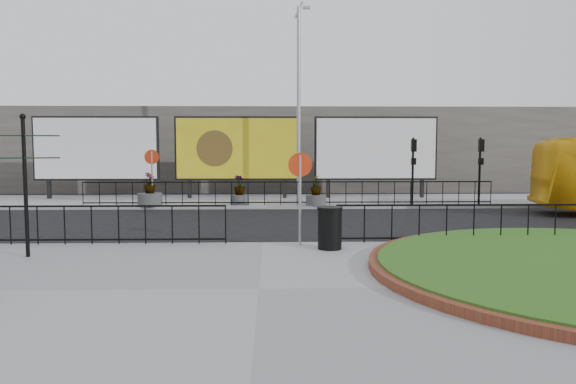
{
  "coord_description": "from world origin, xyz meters",
  "views": [
    {
      "loc": [
        0.25,
        -15.29,
        2.8
      ],
      "look_at": [
        0.72,
        0.92,
        1.43
      ],
      "focal_mm": 35.0,
      "sensor_mm": 36.0,
      "label": 1
    }
  ],
  "objects_px": {
    "planter_b": "(240,193)",
    "planter_c": "(316,195)",
    "fingerpost_sign": "(25,171)",
    "litter_bin": "(330,228)",
    "lamp_post": "(299,101)",
    "billboard_mid": "(237,149)",
    "planter_a": "(150,195)"
  },
  "relations": [
    {
      "from": "planter_b",
      "to": "planter_c",
      "type": "bearing_deg",
      "value": -6.62
    },
    {
      "from": "fingerpost_sign",
      "to": "litter_bin",
      "type": "xyz_separation_m",
      "value": [
        7.35,
        0.78,
        -1.51
      ]
    },
    {
      "from": "planter_b",
      "to": "lamp_post",
      "type": "bearing_deg",
      "value": 24.0
    },
    {
      "from": "lamp_post",
      "to": "planter_c",
      "type": "bearing_deg",
      "value": -66.59
    },
    {
      "from": "billboard_mid",
      "to": "planter_b",
      "type": "xyz_separation_m",
      "value": [
        0.3,
        -3.18,
        -1.98
      ]
    },
    {
      "from": "planter_a",
      "to": "planter_b",
      "type": "bearing_deg",
      "value": 5.76
    },
    {
      "from": "planter_b",
      "to": "billboard_mid",
      "type": "bearing_deg",
      "value": 95.39
    },
    {
      "from": "planter_a",
      "to": "billboard_mid",
      "type": "bearing_deg",
      "value": 44.66
    },
    {
      "from": "litter_bin",
      "to": "planter_c",
      "type": "xyz_separation_m",
      "value": [
        0.46,
        10.44,
        -0.08
      ]
    },
    {
      "from": "billboard_mid",
      "to": "planter_a",
      "type": "height_order",
      "value": "billboard_mid"
    },
    {
      "from": "lamp_post",
      "to": "planter_c",
      "type": "height_order",
      "value": "lamp_post"
    },
    {
      "from": "billboard_mid",
      "to": "litter_bin",
      "type": "xyz_separation_m",
      "value": [
        3.24,
        -14.01,
        -1.93
      ]
    },
    {
      "from": "fingerpost_sign",
      "to": "lamp_post",
      "type": "bearing_deg",
      "value": 53.14
    },
    {
      "from": "planter_b",
      "to": "planter_c",
      "type": "height_order",
      "value": "planter_b"
    },
    {
      "from": "lamp_post",
      "to": "planter_a",
      "type": "distance_m",
      "value": 8.02
    },
    {
      "from": "lamp_post",
      "to": "planter_c",
      "type": "distance_m",
      "value": 4.58
    },
    {
      "from": "litter_bin",
      "to": "planter_b",
      "type": "distance_m",
      "value": 11.23
    },
    {
      "from": "billboard_mid",
      "to": "fingerpost_sign",
      "type": "distance_m",
      "value": 15.36
    },
    {
      "from": "planter_b",
      "to": "litter_bin",
      "type": "bearing_deg",
      "value": -74.85
    },
    {
      "from": "billboard_mid",
      "to": "fingerpost_sign",
      "type": "xyz_separation_m",
      "value": [
        -4.12,
        -14.8,
        -0.42
      ]
    },
    {
      "from": "lamp_post",
      "to": "fingerpost_sign",
      "type": "xyz_separation_m",
      "value": [
        -7.12,
        -12.83,
        -2.65
      ]
    },
    {
      "from": "lamp_post",
      "to": "planter_b",
      "type": "bearing_deg",
      "value": -156.0
    },
    {
      "from": "lamp_post",
      "to": "fingerpost_sign",
      "type": "relative_size",
      "value": 2.7
    },
    {
      "from": "planter_b",
      "to": "planter_c",
      "type": "relative_size",
      "value": 1.0
    },
    {
      "from": "billboard_mid",
      "to": "lamp_post",
      "type": "distance_m",
      "value": 4.23
    },
    {
      "from": "litter_bin",
      "to": "planter_a",
      "type": "relative_size",
      "value": 0.74
    },
    {
      "from": "billboard_mid",
      "to": "fingerpost_sign",
      "type": "relative_size",
      "value": 1.82
    },
    {
      "from": "lamp_post",
      "to": "litter_bin",
      "type": "bearing_deg",
      "value": -88.92
    },
    {
      "from": "planter_a",
      "to": "litter_bin",
      "type": "bearing_deg",
      "value": -56.74
    },
    {
      "from": "planter_c",
      "to": "lamp_post",
      "type": "bearing_deg",
      "value": 113.41
    },
    {
      "from": "litter_bin",
      "to": "planter_b",
      "type": "bearing_deg",
      "value": 105.15
    },
    {
      "from": "fingerpost_sign",
      "to": "planter_b",
      "type": "xyz_separation_m",
      "value": [
        4.42,
        11.62,
        -1.56
      ]
    }
  ]
}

